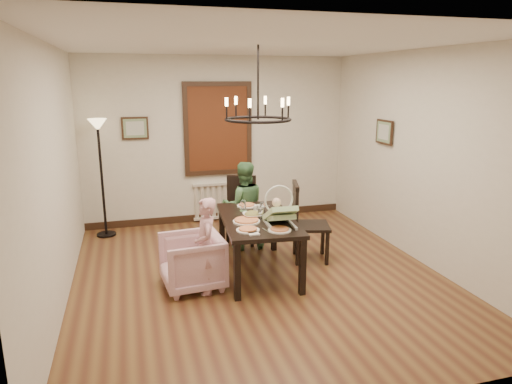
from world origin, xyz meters
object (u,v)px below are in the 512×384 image
chair_right (311,222)px  armchair (192,262)px  drinking_glass (261,214)px  floor_lamp (102,180)px  baby_bouncer (280,212)px  elderly_woman (206,254)px  seated_man (244,213)px  dining_table (258,224)px  chair_far (241,210)px

chair_right → armchair: (-1.68, -0.41, -0.22)m
drinking_glass → floor_lamp: bearing=133.1°
baby_bouncer → elderly_woman: bearing=-177.1°
chair_right → seated_man: size_ratio=1.03×
dining_table → baby_bouncer: bearing=-60.4°
drinking_glass → dining_table: bearing=107.6°
dining_table → seated_man: size_ratio=1.53×
elderly_woman → baby_bouncer: (0.89, 0.00, 0.43)m
elderly_woman → floor_lamp: bearing=-149.4°
elderly_woman → seated_man: (0.77, 1.27, 0.06)m
dining_table → drinking_glass: 0.17m
dining_table → elderly_woman: size_ratio=1.74×
dining_table → drinking_glass: (0.02, -0.06, 0.16)m
chair_far → drinking_glass: chair_far is taller
chair_right → elderly_woman: size_ratio=1.17×
chair_right → seated_man: chair_right is taller
dining_table → chair_right: (0.81, 0.20, -0.10)m
chair_right → floor_lamp: floor_lamp is taller
seated_man → elderly_woman: bearing=64.5°
drinking_glass → floor_lamp: floor_lamp is taller
chair_right → baby_bouncer: 0.92m
floor_lamp → drinking_glass: bearing=-46.9°
drinking_glass → chair_right: bearing=18.4°
armchair → drinking_glass: drinking_glass is taller
elderly_woman → armchair: bearing=-134.2°
chair_right → chair_far: bearing=54.6°
chair_right → baby_bouncer: bearing=146.7°
seated_man → floor_lamp: floor_lamp is taller
armchair → elderly_woman: size_ratio=0.76×
chair_far → seated_man: bearing=-74.5°
chair_far → seated_man: seated_man is taller
elderly_woman → drinking_glass: (0.74, 0.31, 0.33)m
chair_far → floor_lamp: (-1.98, 0.89, 0.40)m
dining_table → armchair: 0.95m
armchair → floor_lamp: 2.53m
floor_lamp → dining_table: bearing=-46.3°
baby_bouncer → floor_lamp: floor_lamp is taller
elderly_woman → baby_bouncer: baby_bouncer is taller
armchair → baby_bouncer: baby_bouncer is taller
baby_bouncer → drinking_glass: baby_bouncer is taller
dining_table → chair_right: size_ratio=1.48×
baby_bouncer → chair_right: bearing=43.9°
chair_far → baby_bouncer: bearing=-67.4°
chair_right → dining_table: bearing=119.6°
dining_table → floor_lamp: bearing=138.6°
seated_man → armchair: bearing=56.1°
elderly_woman → seated_man: size_ratio=0.88×
chair_right → armchair: 1.74m
chair_right → seated_man: 1.04m
chair_right → elderly_woman: bearing=125.8°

